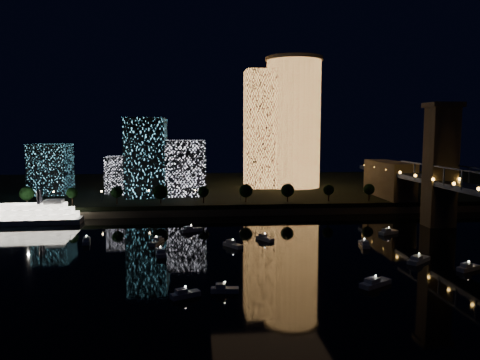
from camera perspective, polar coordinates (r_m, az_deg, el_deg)
The scene contains 10 objects.
ground at distance 139.56m, azimuth 8.74°, elevation -10.22°, with size 520.00×520.00×0.00m, color black.
far_bank at distance 294.00m, azimuth 1.20°, elevation -1.03°, with size 420.00×160.00×5.00m, color black.
seawall at distance 217.67m, azimuth 3.52°, elevation -3.83°, with size 420.00×6.00×3.00m, color #6B5E4C.
tower_cylindrical at distance 282.47m, azimuth 6.51°, elevation 6.96°, with size 34.00×34.00×76.59m.
tower_rectangular at distance 279.14m, azimuth 2.87°, elevation 6.18°, with size 21.62×21.62×68.79m, color #F19E4D.
midrise_blocks at distance 252.66m, azimuth -12.90°, elevation 1.85°, with size 91.88×35.18×40.35m.
riverboat at distance 215.61m, azimuth -25.13°, elevation -3.91°, with size 48.44×11.99×14.48m.
motorboats at distance 149.93m, azimuth 3.74°, elevation -8.69°, with size 119.73×77.10×2.78m.
esplanade_trees at distance 219.72m, azimuth -5.33°, elevation -1.39°, with size 165.87×6.95×8.98m.
street_lamps at distance 225.86m, azimuth -5.50°, elevation -1.56°, with size 132.70×0.70×5.65m.
Camera 1 is at (-32.95, -129.84, 39.13)m, focal length 35.00 mm.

